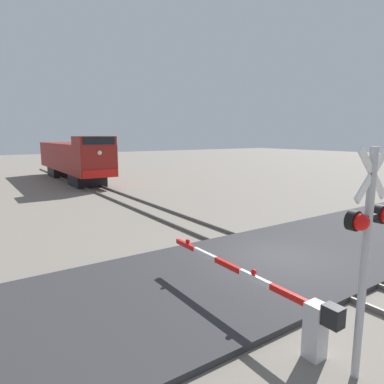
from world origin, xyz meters
TOP-DOWN VIEW (x-y plane):
  - ground_plane at (0.00, 0.00)m, footprint 160.00×160.00m
  - rail_track_left at (-0.72, 0.00)m, footprint 0.08×80.00m
  - rail_track_right at (0.72, 0.00)m, footprint 0.08×80.00m
  - road_surface at (0.00, 0.00)m, footprint 36.00×6.16m
  - locomotive at (0.00, 26.18)m, footprint 3.01×16.02m
  - crossing_signal at (-3.32, -4.74)m, footprint 1.18×0.33m
  - crossing_gate at (-3.48, -3.24)m, footprint 0.36×5.71m

SIDE VIEW (x-z plane):
  - ground_plane at x=0.00m, z-range 0.00..0.00m
  - rail_track_left at x=-0.72m, z-range 0.00..0.15m
  - rail_track_right at x=0.72m, z-range 0.00..0.15m
  - road_surface at x=0.00m, z-range 0.00..0.16m
  - crossing_gate at x=-3.48m, z-range 0.16..1.42m
  - locomotive at x=0.00m, z-range 0.02..4.36m
  - crossing_signal at x=-3.32m, z-range 0.53..4.77m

